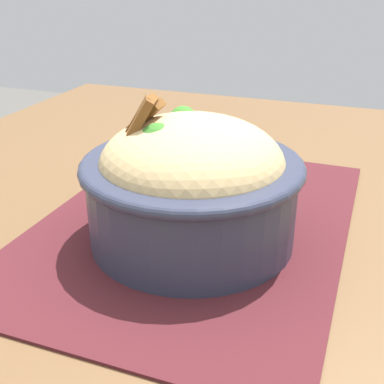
# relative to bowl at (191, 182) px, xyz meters

# --- Properties ---
(table) EXTENTS (1.03, 0.94, 0.74)m
(table) POSITION_rel_bowl_xyz_m (0.05, -0.01, -0.14)
(table) COLOR brown
(table) RESTS_ON ground_plane
(placemat) EXTENTS (0.43, 0.31, 0.00)m
(placemat) POSITION_rel_bowl_xyz_m (0.03, 0.01, -0.06)
(placemat) COLOR #47191E
(placemat) RESTS_ON table
(bowl) EXTENTS (0.21, 0.21, 0.14)m
(bowl) POSITION_rel_bowl_xyz_m (0.00, 0.00, 0.00)
(bowl) COLOR #2D3347
(bowl) RESTS_ON placemat
(fork) EXTENTS (0.03, 0.12, 0.00)m
(fork) POSITION_rel_bowl_xyz_m (0.11, 0.03, -0.06)
(fork) COLOR silver
(fork) RESTS_ON placemat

